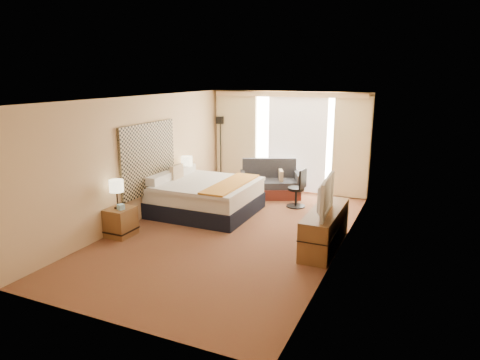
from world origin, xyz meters
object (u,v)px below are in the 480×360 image
at_px(nightstand_right, 188,190).
at_px(bed, 205,196).
at_px(nightstand_left, 121,222).
at_px(lamp_left, 116,187).
at_px(television, 321,195).
at_px(lamp_right, 187,162).
at_px(media_dresser, 325,228).
at_px(loveseat, 270,184).
at_px(floor_lamp, 220,137).
at_px(desk_chair, 298,190).

relative_size(nightstand_right, bed, 0.26).
distance_m(nightstand_left, lamp_left, 0.71).
distance_m(nightstand_left, television, 3.81).
xyz_separation_m(nightstand_left, lamp_right, (-0.01, 2.51, 0.71)).
relative_size(nightstand_left, lamp_left, 0.98).
bearing_deg(television, lamp_left, 98.75).
bearing_deg(nightstand_left, television, 12.39).
height_order(media_dresser, loveseat, loveseat).
bearing_deg(floor_lamp, bed, -71.10).
xyz_separation_m(nightstand_left, loveseat, (1.67, 3.74, 0.03)).
height_order(bed, lamp_right, lamp_right).
relative_size(media_dresser, bed, 0.85).
bearing_deg(lamp_right, bed, -36.61).
bearing_deg(desk_chair, lamp_left, -121.58).
xyz_separation_m(nightstand_right, floor_lamp, (-0.03, 1.85, 1.07)).
height_order(nightstand_left, desk_chair, desk_chair).
bearing_deg(television, media_dresser, -15.49).
distance_m(nightstand_left, nightstand_right, 2.50).
bearing_deg(lamp_left, television, 12.84).
distance_m(bed, desk_chair, 2.16).
xyz_separation_m(nightstand_right, lamp_right, (-0.01, 0.01, 0.71)).
distance_m(desk_chair, lamp_right, 2.73).
bearing_deg(floor_lamp, lamp_right, -89.47).
bearing_deg(floor_lamp, media_dresser, -41.50).
bearing_deg(floor_lamp, television, -43.95).
relative_size(bed, television, 1.90).
distance_m(nightstand_right, lamp_right, 0.71).
bearing_deg(nightstand_left, lamp_right, 90.30).
bearing_deg(nightstand_right, media_dresser, -21.40).
xyz_separation_m(desk_chair, lamp_left, (-2.59, -3.18, 0.58)).
height_order(loveseat, desk_chair, loveseat).
height_order(desk_chair, television, television).
distance_m(media_dresser, bed, 3.01).
relative_size(nightstand_right, loveseat, 0.33).
bearing_deg(floor_lamp, desk_chair, -24.81).
relative_size(nightstand_right, floor_lamp, 0.29).
relative_size(desk_chair, television, 0.82).
xyz_separation_m(nightstand_right, lamp_left, (-0.01, -2.53, 0.71)).
distance_m(floor_lamp, lamp_right, 1.87).
bearing_deg(lamp_left, loveseat, 65.99).
relative_size(nightstand_left, media_dresser, 0.31).
distance_m(media_dresser, lamp_right, 4.04).
height_order(nightstand_left, television, television).
bearing_deg(bed, loveseat, 64.98).
relative_size(nightstand_left, television, 0.49).
bearing_deg(desk_chair, loveseat, 154.46).
distance_m(nightstand_right, lamp_left, 2.63).
bearing_deg(nightstand_right, loveseat, 36.64).
bearing_deg(desk_chair, nightstand_left, -121.74).
bearing_deg(television, desk_chair, 20.46).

